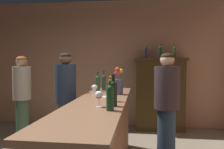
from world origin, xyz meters
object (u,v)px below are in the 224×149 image
Objects in this scene: wine_bottle_malbec at (98,82)px; display_cabinet at (160,93)px; wine_glass_front at (99,96)px; display_bottle_center at (175,52)px; patron_near_entrance at (22,96)px; wine_bottle_syrah at (110,96)px; wine_glass_mid at (94,88)px; wine_bottle_chardonnay at (104,82)px; flower_arrangement at (118,83)px; patron_in_navy at (66,99)px; display_bottle_midleft at (161,52)px; bar_counter at (99,143)px; wine_bottle_merlot at (111,90)px; wine_bottle_riesling at (113,92)px; cheese_plate at (106,97)px; display_bottle_left at (146,52)px; bartender at (167,103)px.

display_cabinet is at bearing 51.60° from wine_bottle_malbec.
wine_bottle_malbec is 1.84× the size of wine_glass_front.
display_bottle_center reaches higher than patron_near_entrance.
wine_bottle_syrah is 2.00× the size of wine_glass_mid.
wine_bottle_chardonnay is 0.52m from flower_arrangement.
wine_bottle_malbec is 0.57m from patron_in_navy.
display_bottle_center is (0.29, 0.00, -0.01)m from display_bottle_midleft.
flower_arrangement is 1.87m from patron_near_entrance.
wine_bottle_merlot is (0.13, -0.00, 0.64)m from bar_counter.
wine_bottle_riesling is at bearing -87.52° from flower_arrangement.
display_bottle_midleft is at bearing 74.82° from wine_bottle_riesling.
patron_in_navy is at bearing -3.26° from patron_near_entrance.
display_bottle_midleft reaches higher than wine_bottle_riesling.
wine_bottle_malbec reaches higher than cheese_plate.
wine_bottle_syrah is 1.09m from flower_arrangement.
wine_glass_front is at bearing -78.57° from wine_bottle_malbec.
wine_glass_mid is at bearing -93.27° from wine_bottle_chardonnay.
wine_bottle_chardonnay is 1.92m from display_bottle_center.
bar_counter is 9.62× the size of display_bottle_left.
display_bottle_left is at bearing 180.00° from display_cabinet.
bartender is at bearing 14.08° from wine_glass_mid.
display_bottle_center is at bearing 65.18° from wine_bottle_merlot.
display_bottle_center is (1.07, 2.31, 0.55)m from wine_bottle_merlot.
flower_arrangement is at bearing 86.88° from wine_bottle_merlot.
wine_bottle_chardonnay is (0.08, 0.10, 0.00)m from wine_bottle_malbec.
display_bottle_midleft is 0.99× the size of display_bottle_center.
wine_bottle_merlot is (0.33, -0.92, -0.00)m from wine_bottle_malbec.
wine_bottle_merlot is 1.03× the size of display_bottle_left.
patron_in_navy is at bearing -160.77° from wine_bottle_malbec.
bartender is (0.86, 0.68, 0.37)m from bar_counter.
wine_bottle_malbec is at bearing 136.75° from flower_arrangement.
display_bottle_center is (0.30, 0.00, 0.88)m from display_cabinet.
display_cabinet is at bearing -180.00° from display_bottle_center.
patron_in_navy reaches higher than flower_arrangement.
wine_bottle_chardonnay is 0.20× the size of patron_in_navy.
wine_bottle_syrah is 1.56m from wine_bottle_chardonnay.
patron_near_entrance is at bearing -156.97° from display_bottle_center.
display_bottle_left is (-0.31, 0.00, 0.88)m from display_cabinet.
display_bottle_center is (1.04, 1.73, 0.53)m from flower_arrangement.
flower_arrangement is at bearing -43.25° from wine_bottle_malbec.
display_bottle_left reaches higher than bar_counter.
patron_near_entrance reaches higher than cheese_plate.
bartender is (0.73, 0.68, -0.27)m from wine_bottle_merlot.
wine_glass_front is 2.77m from display_bottle_left.
wine_bottle_chardonnay is 0.20× the size of patron_near_entrance.
wine_bottle_malbec is 0.96× the size of display_bottle_midleft.
wine_bottle_chardonnay is 2.14× the size of cheese_plate.
flower_arrangement reaches higher than wine_bottle_syrah.
wine_bottle_syrah is 0.21m from wine_glass_front.
cheese_plate is at bearing -78.91° from wine_bottle_chardonnay.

